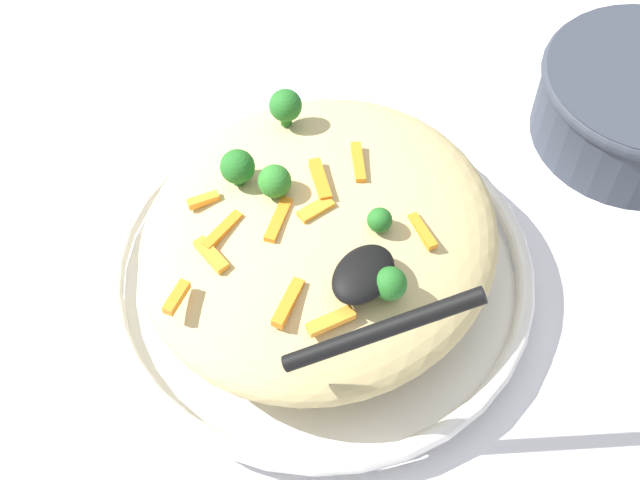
% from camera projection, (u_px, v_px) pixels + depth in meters
% --- Properties ---
extents(ground_plane, '(2.40, 2.40, 0.00)m').
position_uv_depth(ground_plane, '(320.00, 285.00, 0.77)').
color(ground_plane, silver).
extents(serving_bowl, '(0.37, 0.37, 0.04)m').
position_uv_depth(serving_bowl, '(320.00, 273.00, 0.75)').
color(serving_bowl, white).
rests_on(serving_bowl, ground_plane).
extents(pasta_mound, '(0.31, 0.28, 0.08)m').
position_uv_depth(pasta_mound, '(320.00, 237.00, 0.71)').
color(pasta_mound, '#D1BA7A').
rests_on(pasta_mound, serving_bowl).
extents(carrot_piece_0, '(0.03, 0.02, 0.01)m').
position_uv_depth(carrot_piece_0, '(203.00, 200.00, 0.68)').
color(carrot_piece_0, orange).
rests_on(carrot_piece_0, pasta_mound).
extents(carrot_piece_1, '(0.02, 0.04, 0.01)m').
position_uv_depth(carrot_piece_1, '(211.00, 255.00, 0.65)').
color(carrot_piece_1, orange).
rests_on(carrot_piece_1, pasta_mound).
extents(carrot_piece_2, '(0.04, 0.01, 0.01)m').
position_uv_depth(carrot_piece_2, '(222.00, 231.00, 0.67)').
color(carrot_piece_2, orange).
rests_on(carrot_piece_2, pasta_mound).
extents(carrot_piece_3, '(0.04, 0.03, 0.01)m').
position_uv_depth(carrot_piece_3, '(331.00, 321.00, 0.62)').
color(carrot_piece_3, orange).
rests_on(carrot_piece_3, pasta_mound).
extents(carrot_piece_4, '(0.02, 0.03, 0.01)m').
position_uv_depth(carrot_piece_4, '(422.00, 231.00, 0.67)').
color(carrot_piece_4, orange).
rests_on(carrot_piece_4, pasta_mound).
extents(carrot_piece_5, '(0.04, 0.02, 0.01)m').
position_uv_depth(carrot_piece_5, '(288.00, 303.00, 0.63)').
color(carrot_piece_5, orange).
rests_on(carrot_piece_5, pasta_mound).
extents(carrot_piece_6, '(0.04, 0.02, 0.01)m').
position_uv_depth(carrot_piece_6, '(278.00, 220.00, 0.67)').
color(carrot_piece_6, orange).
rests_on(carrot_piece_6, pasta_mound).
extents(carrot_piece_7, '(0.03, 0.02, 0.01)m').
position_uv_depth(carrot_piece_7, '(316.00, 209.00, 0.67)').
color(carrot_piece_7, orange).
rests_on(carrot_piece_7, pasta_mound).
extents(carrot_piece_8, '(0.04, 0.03, 0.01)m').
position_uv_depth(carrot_piece_8, '(361.00, 165.00, 0.70)').
color(carrot_piece_8, orange).
rests_on(carrot_piece_8, pasta_mound).
extents(carrot_piece_9, '(0.03, 0.01, 0.01)m').
position_uv_depth(carrot_piece_9, '(177.00, 297.00, 0.63)').
color(carrot_piece_9, orange).
rests_on(carrot_piece_9, pasta_mound).
extents(carrot_piece_10, '(0.03, 0.04, 0.01)m').
position_uv_depth(carrot_piece_10, '(320.00, 180.00, 0.69)').
color(carrot_piece_10, orange).
rests_on(carrot_piece_10, pasta_mound).
extents(broccoli_floret_0, '(0.02, 0.02, 0.02)m').
position_uv_depth(broccoli_floret_0, '(380.00, 220.00, 0.66)').
color(broccoli_floret_0, '#205B1C').
rests_on(broccoli_floret_0, pasta_mound).
extents(broccoli_floret_1, '(0.03, 0.03, 0.03)m').
position_uv_depth(broccoli_floret_1, '(275.00, 182.00, 0.67)').
color(broccoli_floret_1, '#296820').
rests_on(broccoli_floret_1, pasta_mound).
extents(broccoli_floret_2, '(0.03, 0.03, 0.04)m').
position_uv_depth(broccoli_floret_2, '(286.00, 106.00, 0.72)').
color(broccoli_floret_2, '#205B1C').
rests_on(broccoli_floret_2, pasta_mound).
extents(broccoli_floret_3, '(0.03, 0.03, 0.03)m').
position_uv_depth(broccoli_floret_3, '(390.00, 284.00, 0.62)').
color(broccoli_floret_3, '#205B1C').
rests_on(broccoli_floret_3, pasta_mound).
extents(broccoli_floret_4, '(0.03, 0.03, 0.03)m').
position_uv_depth(broccoli_floret_4, '(237.00, 167.00, 0.68)').
color(broccoli_floret_4, '#205B1C').
rests_on(broccoli_floret_4, pasta_mound).
extents(serving_spoon, '(0.12, 0.12, 0.08)m').
position_uv_depth(serving_spoon, '(369.00, 292.00, 0.61)').
color(serving_spoon, black).
rests_on(serving_spoon, pasta_mound).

